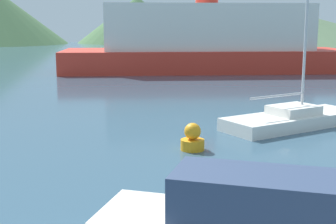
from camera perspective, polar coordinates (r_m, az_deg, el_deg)
The scene contains 5 objects.
sailboat_inner at distance 21.31m, azimuth 15.03°, elevation -0.67°, with size 6.97×5.15×8.99m.
ferry_distant at distance 45.82m, azimuth 4.67°, elevation 8.53°, with size 27.54×9.02×7.92m.
buoy_marker at distance 16.76m, azimuth 3.01°, elevation -3.30°, with size 0.86×0.86×0.99m.
hill_central at distance 119.30m, azimuth -3.75°, elevation 11.16°, with size 29.99×29.99×11.30m.
hill_east at distance 122.87m, azimuth 15.05°, elevation 9.92°, with size 54.63×54.63×7.50m.
Camera 1 is at (-0.20, -3.22, 4.43)m, focal length 50.00 mm.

